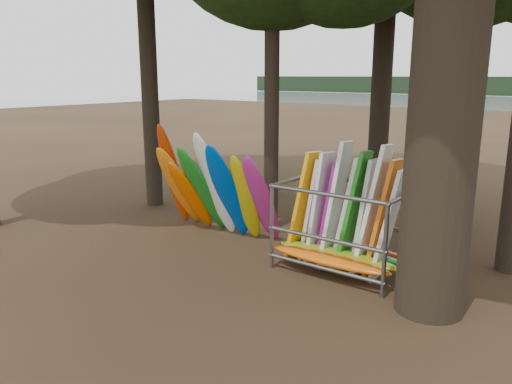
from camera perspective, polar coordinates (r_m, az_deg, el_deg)
The scene contains 3 objects.
ground at distance 11.62m, azimuth -2.89°, elevation -8.37°, with size 120.00×120.00×0.00m, color #47331E.
kayak_row at distance 13.41m, azimuth -5.29°, elevation 0.27°, with size 3.81×1.99×3.11m.
storage_rack at distance 11.17m, azimuth 9.74°, elevation -4.29°, with size 2.95×1.54×2.92m.
Camera 1 is at (6.94, -8.28, 4.27)m, focal length 35.00 mm.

